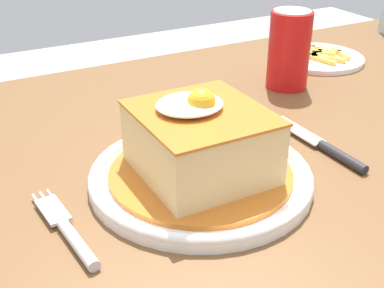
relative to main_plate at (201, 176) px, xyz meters
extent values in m
cube|color=brown|center=(0.06, 0.03, -0.03)|extent=(1.41, 0.82, 0.04)
cylinder|color=brown|center=(0.68, 0.36, -0.40)|extent=(0.07, 0.07, 0.70)
cylinder|color=white|center=(0.00, 0.00, 0.00)|extent=(0.25, 0.25, 0.01)
torus|color=white|center=(0.00, 0.00, 0.00)|extent=(0.25, 0.25, 0.01)
cylinder|color=#C66B23|center=(0.00, 0.00, 0.00)|extent=(0.21, 0.21, 0.01)
cube|color=#E5C684|center=(0.00, 0.00, 0.04)|extent=(0.13, 0.14, 0.07)
cube|color=#C66B23|center=(0.00, 0.00, 0.08)|extent=(0.13, 0.14, 0.00)
ellipsoid|color=white|center=(-0.01, 0.01, 0.08)|extent=(0.07, 0.07, 0.01)
sphere|color=yellow|center=(0.00, 0.00, 0.09)|extent=(0.03, 0.03, 0.03)
cylinder|color=silver|center=(-0.16, -0.05, 0.00)|extent=(0.02, 0.08, 0.01)
cube|color=silver|center=(-0.16, 0.02, 0.00)|extent=(0.03, 0.05, 0.00)
cylinder|color=silver|center=(-0.16, 0.04, 0.00)|extent=(0.01, 0.03, 0.00)
cylinder|color=silver|center=(-0.16, 0.04, 0.00)|extent=(0.01, 0.03, 0.00)
cylinder|color=silver|center=(-0.17, 0.04, 0.00)|extent=(0.01, 0.03, 0.00)
cylinder|color=#262628|center=(0.17, -0.04, 0.00)|extent=(0.01, 0.08, 0.01)
cube|color=silver|center=(0.17, 0.04, 0.00)|extent=(0.02, 0.09, 0.00)
cylinder|color=red|center=(0.27, 0.19, 0.05)|extent=(0.07, 0.07, 0.12)
cylinder|color=silver|center=(0.27, 0.19, 0.11)|extent=(0.06, 0.06, 0.00)
cylinder|color=white|center=(0.40, 0.27, 0.00)|extent=(0.17, 0.17, 0.01)
cube|color=#EAC64C|center=(0.38, 0.26, 0.00)|extent=(0.04, 0.04, 0.01)
cube|color=#EAC64C|center=(0.38, 0.27, 0.00)|extent=(0.07, 0.01, 0.01)
cube|color=#EAC64C|center=(0.41, 0.27, 0.00)|extent=(0.06, 0.05, 0.01)
cube|color=#EAC64C|center=(0.41, 0.31, 0.00)|extent=(0.03, 0.05, 0.01)
cube|color=#EAC64C|center=(0.44, 0.25, 0.00)|extent=(0.02, 0.06, 0.01)
cube|color=#EAC64C|center=(0.38, 0.24, 0.00)|extent=(0.02, 0.06, 0.01)
cube|color=#EAC64C|center=(0.40, 0.23, 0.00)|extent=(0.04, 0.05, 0.01)
cube|color=#EAC64C|center=(0.40, 0.27, 0.00)|extent=(0.05, 0.05, 0.01)
cube|color=#EAC64C|center=(0.40, 0.28, 0.00)|extent=(0.05, 0.06, 0.01)
cube|color=#EAC64C|center=(0.43, 0.27, 0.00)|extent=(0.04, 0.03, 0.01)
camera|label=1|loc=(-0.24, -0.43, 0.30)|focal=47.94mm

